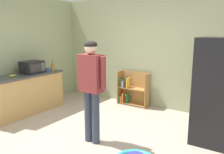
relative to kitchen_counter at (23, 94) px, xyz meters
The scene contains 12 objects.
ground_plane 2.25m from the kitchen_counter, ahead, with size 12.00×12.00×0.00m, color #B5A391.
back_wall 3.19m from the kitchen_counter, 44.13° to the left, with size 5.20×0.06×2.70m, color #A4AC84.
left_side_wall 1.17m from the kitchen_counter, 125.23° to the left, with size 0.06×2.99×2.70m, color #A1AE83.
kitchen_counter is the anchor object (origin of this frame).
refrigerator 4.07m from the kitchen_counter, 12.58° to the left, with size 0.73×0.68×1.78m.
bookshelf 2.62m from the kitchen_counter, 48.09° to the left, with size 0.80×0.28×0.85m.
standing_person 2.29m from the kitchen_counter, ahead, with size 0.57×0.22×1.73m.
microwave 0.66m from the kitchen_counter, 90.43° to the left, with size 0.37×0.48×0.28m.
banana_bunch 0.54m from the kitchen_counter, 81.10° to the right, with size 0.12×0.16×0.04m.
amber_bottle 0.94m from the kitchen_counter, 74.39° to the left, with size 0.07×0.07×0.25m.
blue_cup 0.81m from the kitchen_counter, 76.15° to the left, with size 0.08×0.08×0.10m, color blue.
white_cup 0.84m from the kitchen_counter, 95.02° to the left, with size 0.08×0.08×0.10m, color white.
Camera 1 is at (2.37, -3.03, 1.90)m, focal length 37.82 mm.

